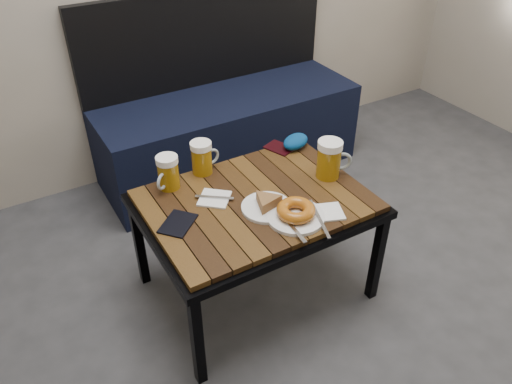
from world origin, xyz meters
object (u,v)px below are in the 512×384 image
beer_mug_centre (202,157)px  plate_bagel (296,213)px  beer_mug_right (330,159)px  knit_pouch (296,142)px  bench (227,125)px  plate_pie (267,204)px  passport_navy (178,224)px  cafe_table (256,208)px  beer_mug_left (168,173)px  passport_burgundy (279,148)px

beer_mug_centre → plate_bagel: beer_mug_centre is taller
plate_bagel → beer_mug_right: bearing=31.1°
beer_mug_centre → knit_pouch: size_ratio=1.02×
beer_mug_right → bench: bearing=111.6°
plate_bagel → knit_pouch: (0.27, 0.41, 0.01)m
plate_pie → passport_navy: (-0.31, 0.08, -0.02)m
plate_bagel → passport_navy: 0.41m
bench → beer_mug_right: bench is taller
beer_mug_right → knit_pouch: (0.01, 0.25, -0.05)m
knit_pouch → cafe_table: bearing=-145.1°
knit_pouch → plate_pie: bearing=-137.2°
beer_mug_centre → plate_pie: beer_mug_centre is taller
plate_pie → plate_bagel: 0.11m
beer_mug_left → plate_bagel: beer_mug_left is taller
cafe_table → beer_mug_left: size_ratio=6.27×
plate_bagel → passport_burgundy: plate_bagel is taller
bench → knit_pouch: bearing=-90.7°
passport_navy → cafe_table: bearing=48.0°
beer_mug_right → passport_navy: (-0.63, 0.02, -0.07)m
beer_mug_centre → beer_mug_right: beer_mug_right is taller
beer_mug_left → passport_navy: bearing=36.9°
passport_burgundy → knit_pouch: bearing=-44.0°
plate_pie → passport_burgundy: (0.27, 0.34, -0.02)m
cafe_table → beer_mug_right: (0.32, -0.02, 0.12)m
beer_mug_right → plate_pie: (-0.32, -0.06, -0.06)m
bench → beer_mug_left: 0.93m
cafe_table → passport_navy: (-0.31, 0.01, 0.05)m
knit_pouch → plate_bagel: bearing=-124.0°
bench → plate_pie: 1.06m
cafe_table → beer_mug_centre: bearing=109.4°
beer_mug_centre → passport_navy: size_ratio=1.01×
plate_bagel → passport_navy: plate_bagel is taller
beer_mug_right → passport_burgundy: 0.29m
knit_pouch → beer_mug_left: bearing=-179.6°
beer_mug_right → passport_burgundy: size_ratio=1.32×
bench → beer_mug_centre: bearing=-124.2°
beer_mug_centre → passport_burgundy: 0.37m
passport_burgundy → plate_pie: bearing=-149.8°
beer_mug_centre → beer_mug_left: bearing=-176.5°
beer_mug_left → passport_navy: size_ratio=1.00×
beer_mug_left → plate_pie: bearing=91.7°
beer_mug_right → plate_bagel: 0.31m
passport_navy → passport_burgundy: size_ratio=1.14×
beer_mug_left → cafe_table: bearing=99.7°
plate_pie → knit_pouch: (0.33, 0.31, 0.01)m
beer_mug_centre → knit_pouch: (0.43, -0.03, -0.04)m
beer_mug_left → passport_navy: (-0.06, -0.22, -0.06)m
beer_mug_right → plate_bagel: size_ratio=0.58×
plate_bagel → knit_pouch: same height
bench → plate_bagel: bearing=-104.8°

